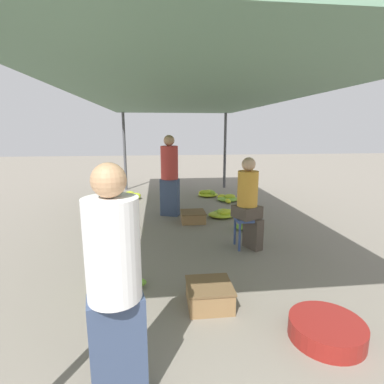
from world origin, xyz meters
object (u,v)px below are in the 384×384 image
banana_pile_right_1 (246,223)px  shopper_walking_mid (170,175)px  vendor_foreground (115,285)px  banana_pile_right_0 (208,194)px  banana_pile_left_1 (127,227)px  banana_pile_left_0 (119,280)px  banana_pile_right_3 (228,198)px  vendor_seated (249,201)px  crate_mid (209,295)px  banana_pile_left_2 (130,196)px  crate_near (193,217)px  stool (246,224)px  basin_black (327,330)px  banana_pile_right_2 (222,213)px

banana_pile_right_1 → shopper_walking_mid: shopper_walking_mid is taller
vendor_foreground → shopper_walking_mid: 4.36m
banana_pile_right_0 → banana_pile_left_1: bearing=-126.0°
banana_pile_left_0 → banana_pile_right_3: 4.57m
vendor_seated → banana_pile_left_1: bearing=152.9°
banana_pile_right_0 → crate_mid: (-0.83, -5.04, 0.04)m
banana_pile_left_2 → banana_pile_right_0: 2.07m
vendor_foreground → crate_near: 4.00m
banana_pile_left_2 → banana_pile_left_1: bearing=-86.3°
banana_pile_right_1 → crate_near: bearing=147.7°
banana_pile_left_1 → banana_pile_right_3: banana_pile_left_1 is taller
banana_pile_right_1 → shopper_walking_mid: 1.85m
stool → banana_pile_right_1: 0.88m
banana_pile_right_3 → basin_black: bearing=-93.6°
banana_pile_right_2 → vendor_seated: bearing=-88.9°
banana_pile_left_0 → banana_pile_left_1: (-0.11, 1.96, -0.03)m
banana_pile_right_1 → crate_near: size_ratio=0.93×
vendor_seated → banana_pile_left_0: size_ratio=2.45×
banana_pile_left_1 → basin_black: bearing=-56.8°
banana_pile_right_0 → banana_pile_left_2: bearing=-176.6°
banana_pile_left_2 → banana_pile_right_3: banana_pile_left_2 is taller
banana_pile_left_2 → crate_mid: size_ratio=1.24×
vendor_foreground → shopper_walking_mid: bearing=83.3°
vendor_foreground → basin_black: bearing=12.7°
banana_pile_right_1 → crate_mid: 2.51m
banana_pile_right_0 → banana_pile_right_3: (0.40, -0.57, -0.01)m
banana_pile_left_1 → banana_pile_right_0: bearing=54.0°
crate_mid → banana_pile_left_1: bearing=113.8°
stool → banana_pile_left_0: size_ratio=0.84×
banana_pile_right_1 → banana_pile_right_3: bearing=85.3°
banana_pile_left_1 → crate_mid: (1.07, -2.43, 0.05)m
vendor_foreground → crate_mid: (0.77, 0.98, -0.70)m
banana_pile_right_1 → vendor_foreground: bearing=-119.3°
banana_pile_right_0 → banana_pile_right_2: 1.93m
banana_pile_left_1 → shopper_walking_mid: bearing=48.8°
stool → banana_pile_right_1: stool is taller
banana_pile_right_1 → crate_mid: (-1.05, -2.27, -0.00)m
banana_pile_left_2 → crate_near: crate_near is taller
basin_black → banana_pile_left_1: 3.62m
vendor_foreground → banana_pile_right_1: (1.83, 3.25, -0.70)m
shopper_walking_mid → vendor_foreground: bearing=-96.7°
banana_pile_right_0 → banana_pile_right_1: size_ratio=1.22×
vendor_seated → banana_pile_left_2: (-2.06, 3.47, -0.65)m
crate_near → banana_pile_right_1: bearing=-32.3°
banana_pile_left_1 → banana_pile_right_1: bearing=-4.1°
banana_pile_right_3 → vendor_foreground: bearing=-110.2°
banana_pile_left_1 → crate_mid: 2.65m
crate_mid → shopper_walking_mid: 3.44m
banana_pile_right_0 → banana_pile_right_3: 0.70m
basin_black → banana_pile_right_3: size_ratio=0.93×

